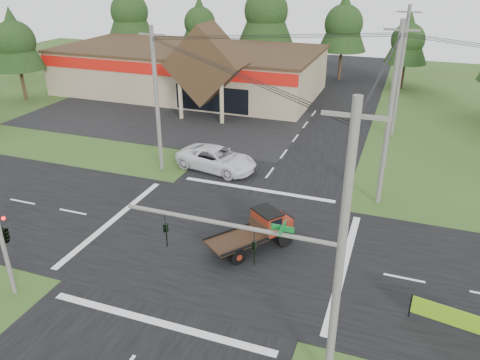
% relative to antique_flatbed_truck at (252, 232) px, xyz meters
% --- Properties ---
extents(ground, '(120.00, 120.00, 0.00)m').
position_rel_antique_flatbed_truck_xyz_m(ground, '(-1.97, 0.01, -1.05)').
color(ground, '#314A1A').
rests_on(ground, ground).
extents(road_ns, '(12.00, 120.00, 0.02)m').
position_rel_antique_flatbed_truck_xyz_m(road_ns, '(-1.97, 0.01, -1.04)').
color(road_ns, black).
rests_on(road_ns, ground).
extents(road_ew, '(120.00, 12.00, 0.02)m').
position_rel_antique_flatbed_truck_xyz_m(road_ew, '(-1.97, 0.01, -1.03)').
color(road_ew, black).
rests_on(road_ew, ground).
extents(parking_apron, '(28.00, 14.00, 0.02)m').
position_rel_antique_flatbed_truck_xyz_m(parking_apron, '(-15.97, 19.01, -1.03)').
color(parking_apron, black).
rests_on(parking_apron, ground).
extents(cvs_building, '(30.40, 18.20, 9.19)m').
position_rel_antique_flatbed_truck_xyz_m(cvs_building, '(-17.67, 29.58, 1.73)').
color(cvs_building, gray).
rests_on(cvs_building, ground).
extents(traffic_signal_mast, '(8.12, 0.24, 7.00)m').
position_rel_antique_flatbed_truck_xyz_m(traffic_signal_mast, '(3.85, -7.49, 3.38)').
color(traffic_signal_mast, '#595651').
rests_on(traffic_signal_mast, ground).
extents(traffic_signal_corner, '(0.53, 2.48, 4.40)m').
position_rel_antique_flatbed_truck_xyz_m(traffic_signal_corner, '(-9.47, -7.31, 2.48)').
color(traffic_signal_corner, '#595651').
rests_on(traffic_signal_corner, ground).
extents(utility_pole_nr, '(2.00, 0.30, 11.00)m').
position_rel_antique_flatbed_truck_xyz_m(utility_pole_nr, '(5.53, -7.49, 4.59)').
color(utility_pole_nr, '#595651').
rests_on(utility_pole_nr, ground).
extents(utility_pole_nw, '(2.00, 0.30, 10.50)m').
position_rel_antique_flatbed_truck_xyz_m(utility_pole_nw, '(-9.97, 8.01, 4.34)').
color(utility_pole_nw, '#595651').
rests_on(utility_pole_nw, ground).
extents(utility_pole_ne, '(2.00, 0.30, 11.50)m').
position_rel_antique_flatbed_truck_xyz_m(utility_pole_ne, '(6.03, 8.01, 4.84)').
color(utility_pole_ne, '#595651').
rests_on(utility_pole_ne, ground).
extents(utility_pole_n, '(2.00, 0.30, 11.20)m').
position_rel_antique_flatbed_truck_xyz_m(utility_pole_n, '(6.03, 22.01, 4.69)').
color(utility_pole_n, '#595651').
rests_on(utility_pole_n, ground).
extents(tree_row_a, '(6.72, 6.72, 12.12)m').
position_rel_antique_flatbed_truck_xyz_m(tree_row_a, '(-31.97, 40.01, 7.00)').
color(tree_row_a, '#332316').
rests_on(tree_row_a, ground).
extents(tree_row_b, '(5.60, 5.60, 10.10)m').
position_rel_antique_flatbed_truck_xyz_m(tree_row_b, '(-21.97, 42.01, 5.66)').
color(tree_row_b, '#332316').
rests_on(tree_row_b, ground).
extents(tree_row_c, '(7.28, 7.28, 13.13)m').
position_rel_antique_flatbed_truck_xyz_m(tree_row_c, '(-11.97, 41.01, 7.68)').
color(tree_row_c, '#332316').
rests_on(tree_row_c, ground).
extents(tree_row_d, '(6.16, 6.16, 11.11)m').
position_rel_antique_flatbed_truck_xyz_m(tree_row_d, '(-1.97, 42.01, 6.33)').
color(tree_row_d, '#332316').
rests_on(tree_row_d, ground).
extents(tree_row_e, '(5.04, 5.04, 9.09)m').
position_rel_antique_flatbed_truck_xyz_m(tree_row_e, '(6.03, 40.01, 4.99)').
color(tree_row_e, '#332316').
rests_on(tree_row_e, ground).
extents(tree_side_w, '(5.60, 5.60, 10.10)m').
position_rel_antique_flatbed_truck_xyz_m(tree_side_w, '(-33.97, 20.01, 5.66)').
color(tree_side_w, '#332316').
rests_on(tree_side_w, ground).
extents(antique_flatbed_truck, '(4.52, 5.15, 2.09)m').
position_rel_antique_flatbed_truck_xyz_m(antique_flatbed_truck, '(0.00, 0.00, 0.00)').
color(antique_flatbed_truck, '#62180E').
rests_on(antique_flatbed_truck, ground).
extents(roadside_banner, '(3.59, 0.75, 1.24)m').
position_rel_antique_flatbed_truck_xyz_m(roadside_banner, '(10.07, -3.14, -0.43)').
color(roadside_banner, '#6BA415').
rests_on(roadside_banner, ground).
extents(white_pickup, '(6.56, 3.87, 1.71)m').
position_rel_antique_flatbed_truck_xyz_m(white_pickup, '(-5.97, 9.34, -0.19)').
color(white_pickup, white).
rests_on(white_pickup, ground).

